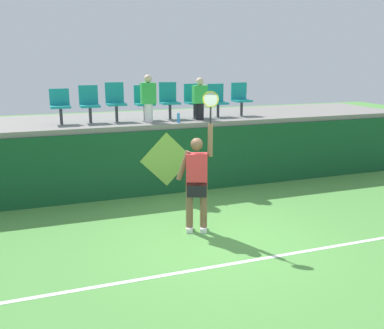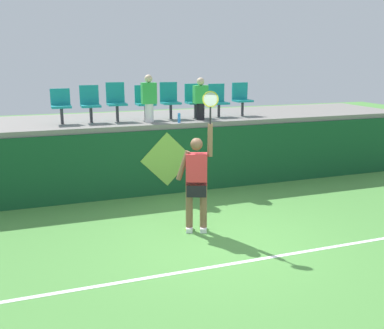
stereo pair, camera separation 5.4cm
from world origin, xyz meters
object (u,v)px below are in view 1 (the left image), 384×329
stadium_chair_7 (240,97)px  stadium_chair_1 (89,102)px  stadium_chair_4 (169,99)px  spectator_0 (148,98)px  stadium_chair_3 (144,101)px  tennis_ball (187,230)px  spectator_1 (200,98)px  stadium_chair_6 (217,99)px  water_bottle (179,118)px  tennis_player (197,179)px  stadium_chair_0 (60,104)px  stadium_chair_2 (116,100)px  stadium_chair_5 (194,99)px

stadium_chair_7 → stadium_chair_1: bearing=180.0°
stadium_chair_4 → spectator_0: bearing=-145.9°
stadium_chair_3 → stadium_chair_7: 2.60m
tennis_ball → stadium_chair_7: (2.65, 3.30, 2.09)m
stadium_chair_3 → stadium_chair_4: size_ratio=0.93×
tennis_ball → spectator_1: 3.82m
stadium_chair_3 → spectator_0: size_ratio=0.76×
stadium_chair_4 → stadium_chair_6: 1.29m
water_bottle → tennis_player: bearing=-101.0°
tennis_player → stadium_chair_0: 4.08m
stadium_chair_4 → spectator_0: (-0.63, -0.43, 0.08)m
tennis_ball → stadium_chair_1: 4.10m
tennis_player → stadium_chair_1: tennis_player is taller
water_bottle → stadium_chair_6: size_ratio=0.27×
tennis_player → stadium_chair_0: size_ratio=3.22×
tennis_ball → spectator_1: (1.33, 2.86, 2.14)m
stadium_chair_1 → stadium_chair_4: stadium_chair_4 is taller
stadium_chair_2 → spectator_0: size_ratio=0.83×
stadium_chair_4 → spectator_1: 0.78m
water_bottle → spectator_0: 0.85m
spectator_0 → stadium_chair_7: bearing=9.3°
stadium_chair_3 → stadium_chair_5: bearing=0.1°
tennis_player → spectator_1: 3.34m
stadium_chair_2 → spectator_1: spectator_1 is taller
spectator_0 → stadium_chair_0: bearing=168.0°
stadium_chair_0 → stadium_chair_6: size_ratio=0.96×
water_bottle → stadium_chair_6: (1.29, 0.76, 0.33)m
tennis_player → stadium_chair_6: bearing=61.7°
stadium_chair_1 → spectator_0: 1.38m
stadium_chair_3 → stadium_chair_4: (0.63, 0.01, 0.03)m
stadium_chair_4 → tennis_player: bearing=-98.6°
water_bottle → stadium_chair_1: bearing=158.7°
stadium_chair_3 → stadium_chair_7: (2.60, 0.00, 0.01)m
stadium_chair_0 → stadium_chair_6: bearing=0.2°
stadium_chair_3 → spectator_0: (0.00, -0.42, 0.11)m
stadium_chair_5 → spectator_1: size_ratio=0.83×
water_bottle → stadium_chair_0: stadium_chair_0 is taller
water_bottle → stadium_chair_5: stadium_chair_5 is taller
stadium_chair_1 → spectator_1: 2.63m
stadium_chair_1 → stadium_chair_2: size_ratio=0.94×
tennis_ball → stadium_chair_5: (1.33, 3.30, 2.08)m
stadium_chair_2 → stadium_chair_6: bearing=-0.0°
stadium_chair_0 → stadium_chair_2: size_ratio=0.87×
tennis_ball → stadium_chair_7: bearing=51.3°
tennis_player → stadium_chair_6: size_ratio=3.08×
tennis_player → stadium_chair_5: size_ratio=3.03×
tennis_ball → water_bottle: 3.15m
water_bottle → stadium_chair_0: bearing=163.9°
stadium_chair_4 → stadium_chair_1: bearing=-179.9°
stadium_chair_0 → stadium_chair_7: (4.56, 0.01, 0.02)m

